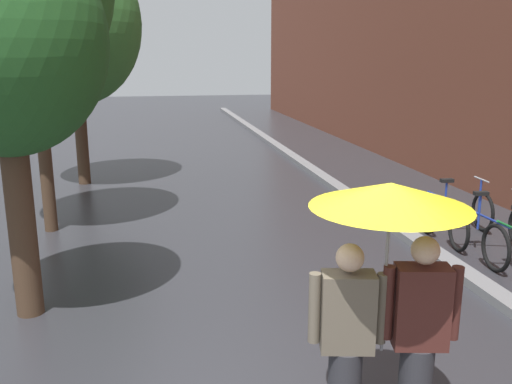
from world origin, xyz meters
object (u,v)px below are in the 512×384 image
street_tree_0 (3,44)px  parked_bicycle_3 (455,211)px  parked_bicycle_2 (490,227)px  couple_under_umbrella (386,274)px  street_tree_2 (73,24)px

street_tree_0 → parked_bicycle_3: street_tree_0 is taller
parked_bicycle_2 → parked_bicycle_3: bearing=92.7°
parked_bicycle_2 → street_tree_0: bearing=-171.9°
street_tree_0 → couple_under_umbrella: bearing=-42.9°
parked_bicycle_3 → couple_under_umbrella: bearing=-125.8°
couple_under_umbrella → street_tree_0: bearing=137.1°
street_tree_2 → parked_bicycle_3: 9.12m
parked_bicycle_3 → couple_under_umbrella: 6.05m
street_tree_0 → street_tree_2: street_tree_2 is taller
parked_bicycle_3 → couple_under_umbrella: size_ratio=0.53×
street_tree_2 → parked_bicycle_3: (6.73, -5.20, -3.31)m
street_tree_0 → couple_under_umbrella: street_tree_0 is taller
parked_bicycle_3 → couple_under_umbrella: couple_under_umbrella is taller
street_tree_0 → parked_bicycle_3: 7.44m
parked_bicycle_2 → parked_bicycle_3: 0.95m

